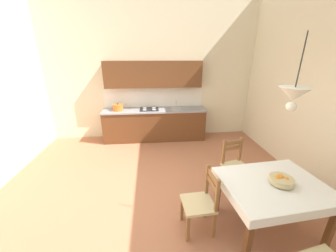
# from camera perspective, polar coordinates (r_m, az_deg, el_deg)

# --- Properties ---
(ground_plane) EXTENTS (6.40, 6.44, 0.10)m
(ground_plane) POSITION_cam_1_polar(r_m,az_deg,el_deg) (3.65, -3.30, -21.20)
(ground_plane) COLOR #AD6B4C
(wall_back) EXTENTS (6.40, 0.12, 3.98)m
(wall_back) POSITION_cam_1_polar(r_m,az_deg,el_deg) (5.73, -4.92, 16.41)
(wall_back) COLOR beige
(wall_back) RESTS_ON ground_plane
(kitchen_cabinetry) EXTENTS (2.88, 0.63, 2.20)m
(kitchen_cabinetry) POSITION_cam_1_polar(r_m,az_deg,el_deg) (5.59, -4.07, 4.54)
(kitchen_cabinetry) COLOR brown
(kitchen_cabinetry) RESTS_ON ground_plane
(dining_table) EXTENTS (1.42, 1.15, 0.75)m
(dining_table) POSITION_cam_1_polar(r_m,az_deg,el_deg) (3.12, 28.12, -16.32)
(dining_table) COLOR brown
(dining_table) RESTS_ON ground_plane
(dining_chair_kitchen_side) EXTENTS (0.50, 0.50, 0.93)m
(dining_chair_kitchen_side) POSITION_cam_1_polar(r_m,az_deg,el_deg) (3.86, 19.01, -10.89)
(dining_chair_kitchen_side) COLOR #D1BC89
(dining_chair_kitchen_side) RESTS_ON ground_plane
(dining_chair_tv_side) EXTENTS (0.45, 0.45, 0.93)m
(dining_chair_tv_side) POSITION_cam_1_polar(r_m,az_deg,el_deg) (2.93, 9.58, -21.17)
(dining_chair_tv_side) COLOR #D1BC89
(dining_chair_tv_side) RESTS_ON ground_plane
(fruit_bowl) EXTENTS (0.30, 0.30, 0.12)m
(fruit_bowl) POSITION_cam_1_polar(r_m,az_deg,el_deg) (3.05, 30.10, -13.45)
(fruit_bowl) COLOR tan
(fruit_bowl) RESTS_ON dining_table
(pendant_lamp) EXTENTS (0.32, 0.32, 0.80)m
(pendant_lamp) POSITION_cam_1_polar(r_m,az_deg,el_deg) (2.50, 32.80, 7.67)
(pendant_lamp) COLOR black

